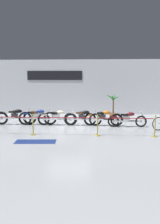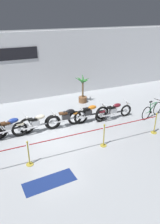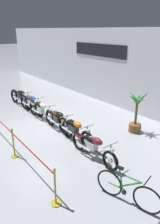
{
  "view_description": "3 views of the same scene",
  "coord_description": "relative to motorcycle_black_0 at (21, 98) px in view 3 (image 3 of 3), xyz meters",
  "views": [
    {
      "loc": [
        1.35,
        -11.97,
        2.78
      ],
      "look_at": [
        0.6,
        0.71,
        0.81
      ],
      "focal_mm": 35.0,
      "sensor_mm": 36.0,
      "label": 1
    },
    {
      "loc": [
        -2.5,
        -8.43,
        5.35
      ],
      "look_at": [
        1.25,
        0.2,
        0.91
      ],
      "focal_mm": 35.0,
      "sensor_mm": 36.0,
      "label": 2
    },
    {
      "loc": [
        8.14,
        -3.67,
        4.1
      ],
      "look_at": [
        1.43,
        1.35,
        0.92
      ],
      "focal_mm": 35.0,
      "sensor_mm": 36.0,
      "label": 3
    }
  ],
  "objects": [
    {
      "name": "motorcycle_maroon_5",
      "position": [
        6.64,
        -0.26,
        -0.03
      ],
      "size": [
        2.25,
        0.62,
        0.91
      ],
      "color": "black",
      "rests_on": "ground"
    },
    {
      "name": "bicycle",
      "position": [
        8.66,
        -0.87,
        -0.09
      ],
      "size": [
        1.7,
        0.61,
        0.97
      ],
      "color": "black",
      "rests_on": "ground"
    },
    {
      "name": "potted_palm_left_of_row",
      "position": [
        6.06,
        2.55,
        0.3
      ],
      "size": [
        1.01,
        0.94,
        1.79
      ],
      "color": "brown",
      "rests_on": "ground"
    },
    {
      "name": "motorcycle_black_0",
      "position": [
        0.0,
        0.0,
        0.0
      ],
      "size": [
        2.51,
        0.62,
        0.98
      ],
      "color": "black",
      "rests_on": "ground"
    },
    {
      "name": "motorcycle_blue_1",
      "position": [
        1.35,
        0.01,
        0.0
      ],
      "size": [
        2.29,
        0.62,
        0.98
      ],
      "color": "black",
      "rests_on": "ground"
    },
    {
      "name": "stanchion_mid_right",
      "position": [
        4.88,
        -2.3,
        -0.13
      ],
      "size": [
        0.28,
        0.28,
        1.05
      ],
      "color": "gold",
      "rests_on": "ground"
    },
    {
      "name": "motorcycle_cream_2",
      "position": [
        2.55,
        -0.05,
        -0.02
      ],
      "size": [
        2.37,
        0.62,
        0.94
      ],
      "color": "black",
      "rests_on": "ground"
    },
    {
      "name": "stanchion_far_right",
      "position": [
        7.63,
        -2.3,
        -0.13
      ],
      "size": [
        0.28,
        0.28,
        1.05
      ],
      "color": "gold",
      "rests_on": "ground"
    },
    {
      "name": "motorcycle_orange_4",
      "position": [
        5.28,
        -0.03,
        -0.01
      ],
      "size": [
        2.31,
        0.62,
        0.95
      ],
      "color": "black",
      "rests_on": "ground"
    },
    {
      "name": "motorcycle_black_3",
      "position": [
        4.06,
        -0.04,
        -0.01
      ],
      "size": [
        2.26,
        0.62,
        0.95
      ],
      "color": "black",
      "rests_on": "ground"
    },
    {
      "name": "back_wall",
      "position": [
        3.29,
        4.39,
        1.62
      ],
      "size": [
        28.0,
        0.29,
        4.2
      ],
      "color": "white",
      "rests_on": "ground"
    },
    {
      "name": "ground_plane",
      "position": [
        3.3,
        -0.73,
        -0.49
      ],
      "size": [
        120.0,
        120.0,
        0.0
      ],
      "primitive_type": "plane",
      "color": "#B2B7BC"
    }
  ]
}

